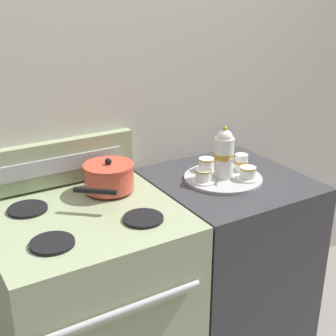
{
  "coord_description": "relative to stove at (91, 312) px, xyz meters",
  "views": [
    {
      "loc": [
        -0.86,
        -1.51,
        1.71
      ],
      "look_at": [
        0.09,
        0.08,
        0.98
      ],
      "focal_mm": 50.0,
      "sensor_mm": 36.0,
      "label": 1
    }
  ],
  "objects": [
    {
      "name": "teacup_right",
      "position": [
        0.55,
        0.01,
        0.49
      ],
      "size": [
        0.11,
        0.11,
        0.06
      ],
      "color": "white",
      "rests_on": "serving_tray"
    },
    {
      "name": "teapot",
      "position": [
        0.66,
        0.01,
        0.57
      ],
      "size": [
        0.09,
        0.14,
        0.23
      ],
      "color": "white",
      "rests_on": "serving_tray"
    },
    {
      "name": "control_panel",
      "position": [
        0.0,
        0.31,
        0.56
      ],
      "size": [
        0.7,
        0.05,
        0.19
      ],
      "color": "#9EAD84",
      "rests_on": "stove"
    },
    {
      "name": "wall_back",
      "position": [
        0.33,
        0.36,
        0.65
      ],
      "size": [
        6.0,
        0.05,
        2.2
      ],
      "color": "beige",
      "rests_on": "ground"
    },
    {
      "name": "teacup_front",
      "position": [
        0.64,
        0.11,
        0.49
      ],
      "size": [
        0.11,
        0.11,
        0.06
      ],
      "color": "white",
      "rests_on": "serving_tray"
    },
    {
      "name": "stove",
      "position": [
        0.0,
        0.0,
        0.0
      ],
      "size": [
        0.71,
        0.69,
        0.91
      ],
      "color": "#9EAD84",
      "rests_on": "ground"
    },
    {
      "name": "saucepan",
      "position": [
        0.17,
        0.15,
        0.52
      ],
      "size": [
        0.3,
        0.31,
        0.14
      ],
      "color": "#D14C38",
      "rests_on": "stove"
    },
    {
      "name": "teacup_left",
      "position": [
        0.73,
        -0.07,
        0.49
      ],
      "size": [
        0.11,
        0.11,
        0.06
      ],
      "color": "white",
      "rests_on": "serving_tray"
    },
    {
      "name": "creamer_jug",
      "position": [
        0.78,
        0.03,
        0.5
      ],
      "size": [
        0.06,
        0.06,
        0.07
      ],
      "color": "white",
      "rests_on": "serving_tray"
    },
    {
      "name": "side_counter",
      "position": [
        0.69,
        0.0,
        -0.0
      ],
      "size": [
        0.64,
        0.66,
        0.9
      ],
      "color": "#38383D",
      "rests_on": "ground"
    },
    {
      "name": "serving_tray",
      "position": [
        0.66,
        0.01,
        0.45
      ],
      "size": [
        0.35,
        0.35,
        0.01
      ],
      "color": "#B2B2B7",
      "rests_on": "side_counter"
    }
  ]
}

